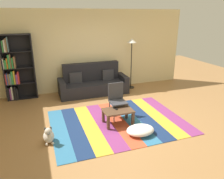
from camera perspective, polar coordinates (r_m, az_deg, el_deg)
ground_plane at (r=5.63m, az=1.58°, el=-7.49°), size 14.00×14.00×0.00m
back_wall at (r=7.56m, az=-5.39°, el=10.16°), size 6.80×0.10×2.70m
rug at (r=5.44m, az=1.61°, el=-8.47°), size 3.22×2.39×0.01m
couch at (r=7.27m, az=-4.99°, el=1.57°), size 2.26×0.80×1.00m
bookshelf at (r=7.21m, az=-24.17°, el=4.68°), size 0.90×0.28×1.99m
coffee_table at (r=5.22m, az=1.58°, el=-6.06°), size 0.70×0.47×0.36m
pouf at (r=4.91m, az=7.48°, el=-10.56°), size 0.63×0.48×0.19m
dog at (r=4.75m, az=-16.34°, el=-11.59°), size 0.22×0.35×0.40m
standing_lamp at (r=7.58m, az=5.22°, el=11.06°), size 0.32×0.32×1.75m
tv_remote at (r=5.24m, az=0.87°, el=-5.03°), size 0.08×0.16×0.02m
folding_chair at (r=5.49m, az=1.30°, el=-2.12°), size 0.40×0.40×0.90m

